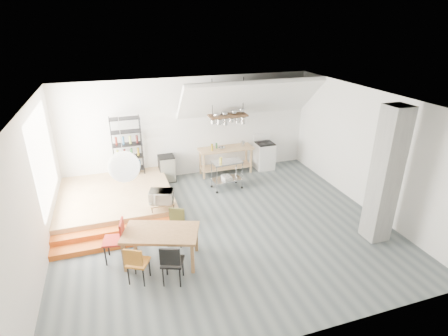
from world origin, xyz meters
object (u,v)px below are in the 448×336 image
object	(u,v)px
dining_table	(161,235)
rolling_cart	(227,171)
mini_fridge	(167,168)
stove	(264,155)

from	to	relation	value
dining_table	rolling_cart	size ratio (longest dim) A/B	1.86
rolling_cart	mini_fridge	size ratio (longest dim) A/B	1.13
dining_table	rolling_cart	distance (m)	3.78
rolling_cart	mini_fridge	bearing A→B (deg)	140.47
stove	dining_table	xyz separation A→B (m)	(-4.16, -3.98, 0.18)
stove	rolling_cart	bearing A→B (deg)	-147.74
rolling_cart	stove	bearing A→B (deg)	27.35
rolling_cart	mini_fridge	distance (m)	2.00
dining_table	mini_fridge	xyz separation A→B (m)	(0.79, 4.02, -0.24)
rolling_cart	mini_fridge	xyz separation A→B (m)	(-1.64, 1.13, -0.16)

